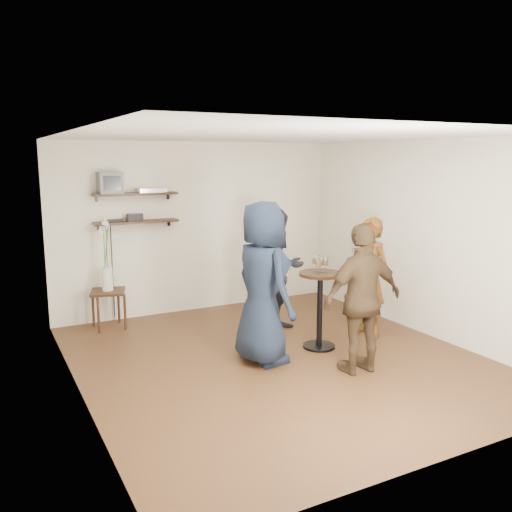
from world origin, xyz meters
The scene contains 18 objects.
room centered at (0.00, 0.00, 1.30)m, with size 4.58×5.08×2.68m.
shelf_upper centered at (-1.00, 2.38, 1.85)m, with size 1.20×0.25×0.04m, color black.
shelf_lower centered at (-1.00, 2.38, 1.45)m, with size 1.20×0.25×0.04m, color black.
crt_monitor centered at (-1.35, 2.38, 2.02)m, with size 0.32×0.30×0.30m, color #59595B.
dvd_deck centered at (-0.76, 2.38, 1.90)m, with size 0.40×0.24×0.06m, color silver.
radio centered at (-1.02, 2.38, 1.52)m, with size 0.22×0.10×0.10m, color black.
power_strip centered at (-1.31, 2.42, 1.48)m, with size 0.30×0.05×0.03m, color black.
side_table centered at (-1.50, 2.15, 0.45)m, with size 0.56×0.56×0.54m.
vase_lilies centered at (-1.50, 2.15, 0.88)m, with size 0.20×0.21×1.06m.
drinks_table centered at (0.66, 0.12, 0.62)m, with size 0.53×0.53×0.97m.
wine_glass_fl centered at (0.59, 0.08, 1.09)m, with size 0.06×0.06×0.19m.
wine_glass_fr centered at (0.71, 0.09, 1.10)m, with size 0.06×0.06×0.19m.
wine_glass_bl centered at (0.63, 0.19, 1.12)m, with size 0.07×0.07×0.22m.
wine_glass_br centered at (0.68, 0.14, 1.10)m, with size 0.06×0.06×0.19m.
person_plaid centered at (1.51, 0.22, 0.80)m, with size 0.58×0.38×1.59m, color maroon.
person_dark centered at (0.55, 0.97, 0.84)m, with size 0.82×0.64×1.68m, color black.
person_navy centered at (-0.19, 0.04, 0.94)m, with size 0.92×0.60×1.89m, color black.
person_brown centered at (0.64, -0.74, 0.83)m, with size 0.98×0.41×1.67m, color #3F2D1B.
Camera 1 is at (-3.06, -5.29, 2.36)m, focal length 38.00 mm.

